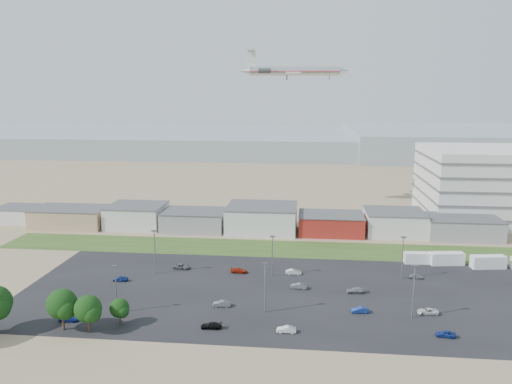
# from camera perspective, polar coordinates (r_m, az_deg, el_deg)

# --- Properties ---
(ground) EXTENTS (700.00, 700.00, 0.00)m
(ground) POSITION_cam_1_polar(r_m,az_deg,el_deg) (95.36, 0.33, -15.91)
(ground) COLOR #93845E
(ground) RESTS_ON ground
(parking_lot) EXTENTS (120.00, 50.00, 0.01)m
(parking_lot) POSITION_cam_1_polar(r_m,az_deg,el_deg) (113.22, 3.91, -11.42)
(parking_lot) COLOR black
(parking_lot) RESTS_ON ground
(grass_strip) EXTENTS (160.00, 16.00, 0.02)m
(grass_strip) POSITION_cam_1_polar(r_m,az_deg,el_deg) (143.49, 2.38, -6.47)
(grass_strip) COLOR #2A481B
(grass_strip) RESTS_ON ground
(hills_backdrop) EXTENTS (700.00, 200.00, 9.00)m
(hills_backdrop) POSITION_cam_1_polar(r_m,az_deg,el_deg) (402.69, 10.49, 5.38)
(hills_backdrop) COLOR gray
(hills_backdrop) RESTS_ON ground
(building_row) EXTENTS (170.00, 20.00, 8.00)m
(building_row) POSITION_cam_1_polar(r_m,az_deg,el_deg) (162.43, -3.19, -2.92)
(building_row) COLOR silver
(building_row) RESTS_ON ground
(box_trailer_a) EXTENTS (7.78, 2.90, 2.86)m
(box_trailer_a) POSITION_cam_1_polar(r_m,az_deg,el_deg) (137.74, 18.14, -7.17)
(box_trailer_a) COLOR silver
(box_trailer_a) RESTS_ON ground
(box_trailer_b) EXTENTS (8.84, 3.82, 3.21)m
(box_trailer_b) POSITION_cam_1_polar(r_m,az_deg,el_deg) (139.06, 20.96, -7.12)
(box_trailer_b) COLOR silver
(box_trailer_b) RESTS_ON ground
(box_trailer_c) EXTENTS (8.82, 3.90, 3.19)m
(box_trailer_c) POSITION_cam_1_polar(r_m,az_deg,el_deg) (140.46, 25.00, -7.26)
(box_trailer_c) COLOR silver
(box_trailer_c) RESTS_ON ground
(tree_mid) EXTENTS (6.01, 6.01, 9.01)m
(tree_mid) POSITION_cam_1_polar(r_m,az_deg,el_deg) (101.56, -21.28, -12.16)
(tree_mid) COLOR black
(tree_mid) RESTS_ON ground
(tree_right) EXTENTS (5.39, 5.39, 8.09)m
(tree_right) POSITION_cam_1_polar(r_m,az_deg,el_deg) (99.22, -18.64, -12.83)
(tree_right) COLOR black
(tree_right) RESTS_ON ground
(tree_near) EXTENTS (3.96, 3.96, 5.94)m
(tree_near) POSITION_cam_1_polar(r_m,az_deg,el_deg) (100.89, -15.33, -12.89)
(tree_near) COLOR black
(tree_near) RESTS_ON ground
(lightpole_front_l) EXTENTS (1.17, 0.49, 9.93)m
(lightpole_front_l) POSITION_cam_1_polar(r_m,az_deg,el_deg) (105.46, -15.69, -10.66)
(lightpole_front_l) COLOR slate
(lightpole_front_l) RESTS_ON ground
(lightpole_front_m) EXTENTS (1.23, 0.51, 10.46)m
(lightpole_front_m) POSITION_cam_1_polar(r_m,az_deg,el_deg) (101.73, 1.04, -10.89)
(lightpole_front_m) COLOR slate
(lightpole_front_m) RESTS_ON ground
(lightpole_front_r) EXTENTS (1.27, 0.53, 10.83)m
(lightpole_front_r) POSITION_cam_1_polar(r_m,az_deg,el_deg) (103.99, 17.55, -10.82)
(lightpole_front_r) COLOR slate
(lightpole_front_r) RESTS_ON ground
(lightpole_back_l) EXTENTS (1.28, 0.53, 10.91)m
(lightpole_back_l) POSITION_cam_1_polar(r_m,az_deg,el_deg) (125.18, -11.48, -6.74)
(lightpole_back_l) COLOR slate
(lightpole_back_l) RESTS_ON ground
(lightpole_back_m) EXTENTS (1.18, 0.49, 10.02)m
(lightpole_back_m) POSITION_cam_1_polar(r_m,az_deg,el_deg) (121.19, 1.88, -7.33)
(lightpole_back_m) COLOR slate
(lightpole_back_m) RESTS_ON ground
(lightpole_back_r) EXTENTS (1.22, 0.51, 10.39)m
(lightpole_back_r) POSITION_cam_1_polar(r_m,az_deg,el_deg) (124.21, 16.38, -7.24)
(lightpole_back_r) COLOR slate
(lightpole_back_r) RESTS_ON ground
(airliner) EXTENTS (43.15, 31.44, 12.04)m
(airliner) POSITION_cam_1_polar(r_m,az_deg,el_deg) (190.28, 4.43, 13.63)
(airliner) COLOR silver
(parked_car_0) EXTENTS (4.24, 2.08, 1.16)m
(parked_car_0) POSITION_cam_1_polar(r_m,az_deg,el_deg) (108.38, 19.04, -12.76)
(parked_car_0) COLOR silver
(parked_car_0) RESTS_ON ground
(parked_car_1) EXTENTS (3.77, 1.73, 1.20)m
(parked_car_1) POSITION_cam_1_polar(r_m,az_deg,el_deg) (105.37, 11.80, -13.06)
(parked_car_1) COLOR navy
(parked_car_1) RESTS_ON ground
(parked_car_2) EXTENTS (3.70, 1.81, 1.22)m
(parked_car_2) POSITION_cam_1_polar(r_m,az_deg,el_deg) (100.18, 20.84, -14.91)
(parked_car_2) COLOR navy
(parked_car_2) RESTS_ON ground
(parked_car_3) EXTENTS (4.02, 1.74, 1.15)m
(parked_car_3) POSITION_cam_1_polar(r_m,az_deg,el_deg) (97.47, -5.14, -14.95)
(parked_car_3) COLOR black
(parked_car_3) RESTS_ON ground
(parked_car_4) EXTENTS (3.83, 1.49, 1.24)m
(parked_car_4) POSITION_cam_1_polar(r_m,az_deg,el_deg) (106.33, -3.94, -12.60)
(parked_car_4) COLOR #595B5E
(parked_car_4) RESTS_ON ground
(parked_car_5) EXTENTS (3.60, 1.54, 1.21)m
(parked_car_5) POSITION_cam_1_polar(r_m,az_deg,el_deg) (123.58, -15.23, -9.52)
(parked_car_5) COLOR navy
(parked_car_5) RESTS_ON ground
(parked_car_6) EXTENTS (4.21, 1.84, 1.20)m
(parked_car_6) POSITION_cam_1_polar(r_m,az_deg,el_deg) (124.58, -1.96, -8.96)
(parked_car_6) COLOR maroon
(parked_car_6) RESTS_ON ground
(parked_car_7) EXTENTS (3.99, 1.83, 1.27)m
(parked_car_7) POSITION_cam_1_polar(r_m,az_deg,el_deg) (115.44, 4.92, -10.64)
(parked_car_7) COLOR #595B5E
(parked_car_7) RESTS_ON ground
(parked_car_8) EXTENTS (3.40, 1.64, 1.12)m
(parked_car_8) POSITION_cam_1_polar(r_m,az_deg,el_deg) (126.79, 17.81, -9.16)
(parked_car_8) COLOR #A5A5AA
(parked_car_8) RESTS_ON ground
(parked_car_9) EXTENTS (4.57, 2.57, 1.21)m
(parked_car_9) POSITION_cam_1_polar(r_m,az_deg,el_deg) (128.66, -8.52, -8.42)
(parked_car_9) COLOR #595B5E
(parked_car_9) RESTS_ON ground
(parked_car_10) EXTENTS (4.07, 1.96, 1.14)m
(parked_car_10) POSITION_cam_1_polar(r_m,az_deg,el_deg) (106.20, -20.57, -13.38)
(parked_car_10) COLOR navy
(parked_car_10) RESTS_ON ground
(parked_car_11) EXTENTS (3.90, 1.64, 1.25)m
(parked_car_11) POSITION_cam_1_polar(r_m,az_deg,el_deg) (123.91, 4.30, -9.08)
(parked_car_11) COLOR silver
(parked_car_11) RESTS_ON ground
(parked_car_12) EXTENTS (4.39, 2.14, 1.23)m
(parked_car_12) POSITION_cam_1_polar(r_m,az_deg,el_deg) (114.84, 11.25, -10.95)
(parked_car_12) COLOR #A5A5AA
(parked_car_12) RESTS_ON ground
(parked_car_13) EXTENTS (3.65, 1.31, 1.20)m
(parked_car_13) POSITION_cam_1_polar(r_m,az_deg,el_deg) (95.80, 3.48, -15.40)
(parked_car_13) COLOR silver
(parked_car_13) RESTS_ON ground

